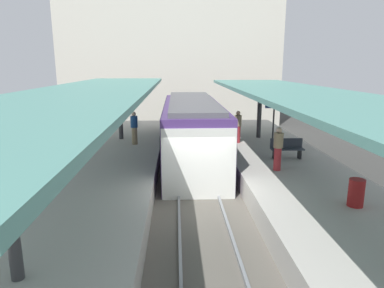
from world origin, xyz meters
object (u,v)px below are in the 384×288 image
Objects in this scene: passenger_near_bench at (238,126)px; passenger_far_end at (134,127)px; passenger_mid_platform at (278,148)px; platform_bench at (287,148)px; litter_bin at (356,193)px; platform_sign at (274,114)px; commuter_train at (192,131)px.

passenger_near_bench is 5.31m from passenger_far_end.
platform_bench is at bearing 61.68° from passenger_mid_platform.
litter_bin is 0.48× the size of passenger_far_end.
litter_bin is (0.34, -5.16, -0.06)m from platform_bench.
passenger_near_bench reaches higher than platform_bench.
platform_sign reaches higher than passenger_far_end.
passenger_mid_platform reaches higher than passenger_near_bench.
platform_sign is at bearing -5.43° from passenger_far_end.
passenger_near_bench is at bearing 1.55° from passenger_far_end.
passenger_near_bench is at bearing 102.83° from litter_bin.
commuter_train reaches higher than passenger_near_bench.
commuter_train is 4.73m from platform_bench.
platform_sign reaches higher than passenger_mid_platform.
litter_bin is 3.73m from passenger_mid_platform.
litter_bin is (4.30, -7.72, -0.33)m from commuter_train.
platform_sign is 2.76× the size of litter_bin.
commuter_train reaches higher than passenger_far_end.
passenger_near_bench is (-1.90, 8.34, 0.46)m from litter_bin.
passenger_far_end reaches higher than passenger_near_bench.
passenger_near_bench is at bearing 116.18° from platform_bench.
passenger_far_end reaches higher than litter_bin.
platform_bench is 1.94m from passenger_mid_platform.
platform_bench is (3.96, -2.56, -0.26)m from commuter_train.
passenger_near_bench is (2.40, 0.61, 0.13)m from commuter_train.
platform_sign is at bearing 88.73° from platform_bench.
passenger_near_bench is 4.90m from passenger_mid_platform.
passenger_near_bench is at bearing 97.76° from passenger_mid_platform.
passenger_near_bench is 0.99× the size of passenger_mid_platform.
platform_bench is 0.84× the size of passenger_mid_platform.
platform_sign is 1.96m from passenger_near_bench.
passenger_mid_platform is (-0.95, -4.05, -0.75)m from platform_sign.
passenger_far_end is (-7.21, 8.20, 0.47)m from litter_bin.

